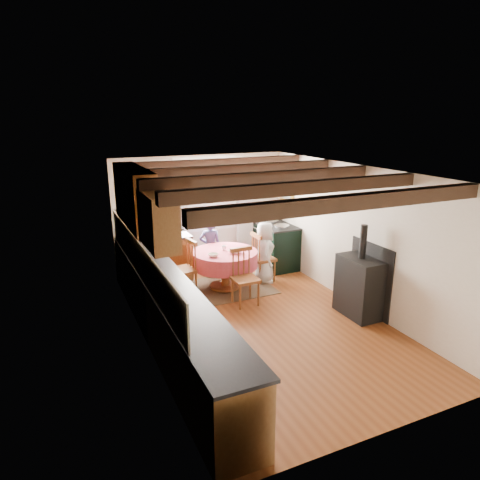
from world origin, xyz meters
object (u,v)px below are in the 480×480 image
child_right (264,252)px  chair_near (245,277)px  child_far (210,247)px  cup (224,248)px  aga_range (275,245)px  dining_table (225,270)px  chair_right (263,257)px  cast_iron_stove (361,271)px  chair_left (183,268)px

child_right → chair_near: bearing=151.0°
child_far → cup: bearing=107.0°
chair_near → aga_range: bearing=46.3°
dining_table → cup: 0.42m
dining_table → chair_right: size_ratio=1.25×
chair_right → cast_iron_stove: 2.15m
child_right → cup: child_right is taller
cup → child_far: bearing=92.4°
chair_left → child_right: 1.64m
dining_table → cast_iron_stove: cast_iron_stove is taller
chair_left → chair_right: (1.66, 0.04, -0.02)m
cast_iron_stove → child_far: size_ratio=1.27×
aga_range → child_right: size_ratio=0.86×
chair_right → child_right: size_ratio=0.81×
chair_left → cast_iron_stove: bearing=41.7°
chair_near → cast_iron_stove: 1.91m
chair_near → cast_iron_stove: (1.52, -1.13, 0.27)m
chair_near → chair_left: bearing=135.2°
chair_near → cast_iron_stove: size_ratio=0.65×
chair_left → aga_range: size_ratio=1.00×
cast_iron_stove → child_far: cast_iron_stove is taller
chair_near → chair_right: 1.19m
cast_iron_stove → cup: 2.54m
chair_right → aga_range: bearing=-46.4°
chair_near → chair_left: (-0.85, 0.84, 0.02)m
chair_right → cast_iron_stove: cast_iron_stove is taller
chair_left → cup: (0.83, 0.05, 0.26)m
cup → cast_iron_stove: bearing=-52.5°
child_far → cup: size_ratio=13.54×
chair_right → cast_iron_stove: (0.71, -2.01, 0.28)m
chair_near → child_right: size_ratio=0.83×
aga_range → cast_iron_stove: 2.63m
cast_iron_stove → child_right: 2.08m
child_right → cup: bearing=99.6°
dining_table → chair_right: bearing=5.1°
child_far → chair_near: bearing=106.6°
chair_right → child_right: child_right is taller
chair_left → cup: size_ratio=11.57×
chair_left → cup: chair_left is taller
aga_range → child_far: size_ratio=0.86×
cast_iron_stove → chair_near: bearing=143.4°
chair_near → cast_iron_stove: bearing=-36.9°
child_far → cup: (0.03, -0.67, 0.18)m
child_right → chair_left: bearing=104.0°
dining_table → child_far: (-0.01, 0.75, 0.23)m
chair_near → cup: size_ratio=11.21×
aga_range → child_right: child_right is taller
chair_near → child_far: size_ratio=0.83×
chair_near → aga_range: chair_near is taller
dining_table → chair_near: 0.82m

